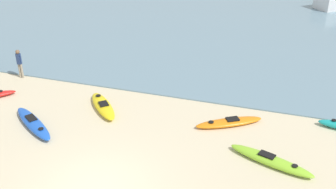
# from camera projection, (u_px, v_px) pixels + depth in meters

# --- Properties ---
(kayak_on_sand_0) EXTENTS (2.47, 2.63, 0.38)m
(kayak_on_sand_0) POSITION_uv_depth(u_px,v_px,m) (103.00, 106.00, 18.42)
(kayak_on_sand_0) COLOR yellow
(kayak_on_sand_0) RESTS_ON ground_plane
(kayak_on_sand_2) EXTENTS (2.94, 2.16, 0.31)m
(kayak_on_sand_2) POSITION_uv_depth(u_px,v_px,m) (229.00, 122.00, 17.15)
(kayak_on_sand_2) COLOR orange
(kayak_on_sand_2) RESTS_ON ground_plane
(kayak_on_sand_4) EXTENTS (3.32, 1.68, 0.37)m
(kayak_on_sand_4) POSITION_uv_depth(u_px,v_px,m) (271.00, 160.00, 14.62)
(kayak_on_sand_4) COLOR #8CCC2D
(kayak_on_sand_4) RESTS_ON ground_plane
(kayak_on_sand_5) EXTENTS (3.19, 2.46, 0.39)m
(kayak_on_sand_5) POSITION_uv_depth(u_px,v_px,m) (33.00, 123.00, 17.01)
(kayak_on_sand_5) COLOR blue
(kayak_on_sand_5) RESTS_ON ground_plane
(person_near_waterline) EXTENTS (0.33, 0.24, 1.62)m
(person_near_waterline) POSITION_uv_depth(u_px,v_px,m) (19.00, 62.00, 21.30)
(person_near_waterline) COLOR gray
(person_near_waterline) RESTS_ON ground_plane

